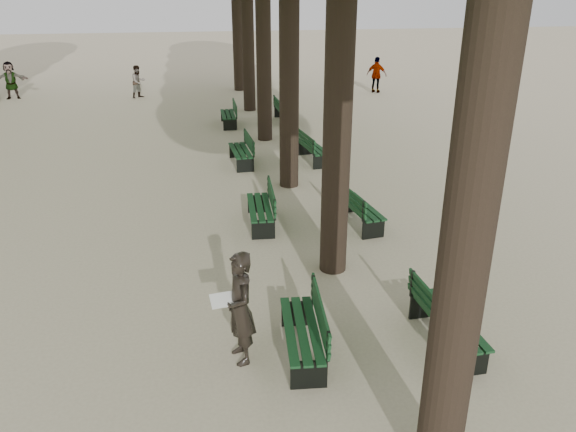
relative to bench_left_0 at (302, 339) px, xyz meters
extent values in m
plane|color=beige|center=(-0.37, -0.39, -0.27)|extent=(120.00, 120.00, 0.00)
cylinder|color=#33261C|center=(1.13, -2.39, 3.48)|extent=(0.52, 0.52, 7.50)
cylinder|color=#33261C|center=(1.13, 2.61, 3.48)|extent=(0.52, 0.52, 7.50)
cylinder|color=#33261C|center=(1.13, 7.61, 3.48)|extent=(0.52, 0.52, 7.50)
cylinder|color=#33261C|center=(1.13, 12.61, 3.48)|extent=(0.52, 0.52, 7.50)
cylinder|color=#33261C|center=(1.13, 17.61, 3.48)|extent=(0.52, 0.52, 7.50)
cylinder|color=#33261C|center=(1.13, 22.61, 3.48)|extent=(0.52, 0.52, 7.50)
cube|color=black|center=(-0.02, 0.00, -0.05)|extent=(0.67, 1.84, 0.45)
cube|color=black|center=(-0.02, 0.00, 0.18)|extent=(0.69, 1.84, 0.04)
cube|color=black|center=(0.26, -0.02, 0.45)|extent=(0.19, 1.80, 0.40)
cube|color=black|center=(-0.02, 5.00, -0.05)|extent=(0.62, 1.83, 0.45)
cube|color=black|center=(-0.02, 5.00, 0.18)|extent=(0.64, 1.83, 0.04)
cube|color=black|center=(0.26, 4.99, 0.45)|extent=(0.14, 1.80, 0.40)
cube|color=black|center=(-0.02, 9.76, -0.05)|extent=(0.63, 1.83, 0.45)
cube|color=black|center=(-0.02, 9.76, 0.18)|extent=(0.65, 1.83, 0.04)
cube|color=black|center=(0.26, 9.77, 0.45)|extent=(0.15, 1.80, 0.40)
cube|color=black|center=(-0.02, 14.90, -0.05)|extent=(0.53, 1.80, 0.45)
cube|color=black|center=(-0.02, 14.90, 0.18)|extent=(0.55, 1.80, 0.04)
cube|color=black|center=(0.26, 14.90, 0.45)|extent=(0.05, 1.80, 0.40)
cube|color=black|center=(2.28, -0.13, -0.05)|extent=(0.60, 1.82, 0.45)
cube|color=black|center=(2.28, -0.13, 0.18)|extent=(0.62, 1.82, 0.04)
cube|color=black|center=(2.00, -0.14, 0.45)|extent=(0.12, 1.80, 0.40)
cube|color=black|center=(2.28, 4.62, -0.05)|extent=(0.75, 1.85, 0.45)
cube|color=black|center=(2.28, 4.62, 0.18)|extent=(0.77, 1.85, 0.04)
cube|color=black|center=(2.01, 4.58, 0.45)|extent=(0.27, 1.79, 0.40)
cube|color=black|center=(2.28, 9.69, -0.05)|extent=(0.73, 1.85, 0.45)
cube|color=black|center=(2.28, 9.69, 0.18)|extent=(0.75, 1.85, 0.04)
cube|color=black|center=(2.01, 9.65, 0.45)|extent=(0.26, 1.79, 0.40)
cube|color=black|center=(2.28, 15.23, -0.05)|extent=(0.55, 1.81, 0.45)
cube|color=black|center=(2.28, 15.23, 0.18)|extent=(0.57, 1.81, 0.04)
cube|color=black|center=(2.00, 15.22, 0.45)|extent=(0.07, 1.80, 0.40)
imported|color=black|center=(-0.92, 0.05, 0.61)|extent=(0.51, 0.77, 1.77)
cube|color=white|center=(-1.17, 0.05, 0.78)|extent=(0.37, 0.29, 0.12)
imported|color=#262628|center=(-3.85, 21.38, 0.50)|extent=(0.77, 0.71, 1.54)
imported|color=#262628|center=(-9.87, 22.19, 0.60)|extent=(1.66, 0.61, 1.75)
imported|color=#262628|center=(7.93, 20.69, 0.61)|extent=(1.04, 0.90, 1.77)
camera|label=1|loc=(-1.43, -6.97, 5.02)|focal=35.00mm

